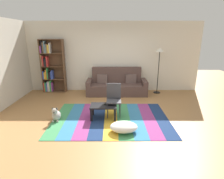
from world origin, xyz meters
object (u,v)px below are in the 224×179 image
pouf (123,127)px  tv_remote (104,104)px  folding_chair (113,97)px  standing_lamp (159,56)px  couch (116,85)px  coffee_table (103,108)px  bookshelf (49,67)px  dog (55,115)px

pouf → tv_remote: 0.97m
pouf → folding_chair: folding_chair is taller
standing_lamp → folding_chair: size_ratio=1.93×
couch → coffee_table: bearing=-100.6°
couch → coffee_table: size_ratio=3.22×
bookshelf → tv_remote: bookshelf is taller
bookshelf → folding_chair: bearing=-42.2°
folding_chair → pouf: bearing=-24.1°
couch → pouf: couch is taller
bookshelf → folding_chair: 3.34m
coffee_table → standing_lamp: size_ratio=0.40×
tv_remote → bookshelf: bearing=142.9°
bookshelf → folding_chair: bookshelf is taller
dog → folding_chair: folding_chair is taller
couch → folding_chair: 1.95m
pouf → tv_remote: size_ratio=4.31×
standing_lamp → folding_chair: standing_lamp is taller
couch → standing_lamp: size_ratio=1.30×
bookshelf → folding_chair: (2.45, -2.22, -0.46)m
coffee_table → standing_lamp: 3.24m
coffee_table → folding_chair: bearing=40.6°
couch → dog: (-1.66, -2.32, -0.18)m
bookshelf → dog: size_ratio=5.14×
dog → standing_lamp: bearing=36.7°
coffee_table → couch: bearing=79.4°
bookshelf → standing_lamp: bookshelf is taller
dog → coffee_table: bearing=6.5°
couch → dog: bearing=-125.6°
couch → bookshelf: (-2.58, 0.28, 0.66)m
bookshelf → standing_lamp: 4.20m
standing_lamp → tv_remote: bearing=-131.6°
bookshelf → pouf: size_ratio=3.16×
bookshelf → dog: bearing=-70.5°
dog → tv_remote: tv_remote is taller
standing_lamp → bookshelf: bearing=177.6°
dog → bookshelf: bearing=109.5°
coffee_table → bookshelf: bearing=131.5°
dog → standing_lamp: standing_lamp is taller
folding_chair → coffee_table: bearing=-86.6°
tv_remote → folding_chair: folding_chair is taller
folding_chair → tv_remote: bearing=-93.0°
pouf → dog: size_ratio=1.63×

